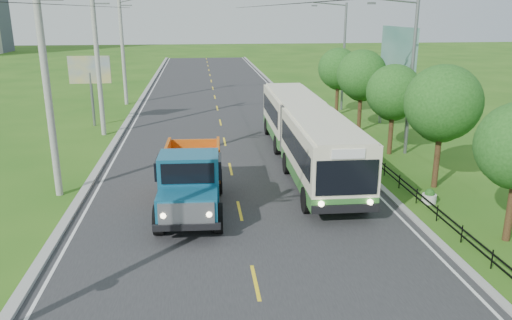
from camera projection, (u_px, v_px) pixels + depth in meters
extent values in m
plane|color=#255814|center=(255.00, 283.00, 15.94)|extent=(240.00, 240.00, 0.00)
cube|color=#28282B|center=(223.00, 135.00, 34.97)|extent=(14.00, 120.00, 0.02)
cube|color=#9E9E99|center=(118.00, 137.00, 34.16)|extent=(0.40, 120.00, 0.15)
cube|color=#9E9E99|center=(323.00, 131.00, 35.75)|extent=(0.30, 120.00, 0.10)
cube|color=silver|center=(126.00, 137.00, 34.23)|extent=(0.12, 120.00, 0.00)
cube|color=silver|center=(316.00, 132.00, 35.70)|extent=(0.12, 120.00, 0.00)
cube|color=yellow|center=(255.00, 282.00, 15.94)|extent=(0.12, 2.20, 0.00)
cube|color=black|center=(361.00, 150.00, 30.06)|extent=(0.04, 40.00, 0.60)
cylinder|color=gray|center=(47.00, 89.00, 22.16)|extent=(0.32, 0.32, 10.00)
cube|color=slate|center=(49.00, 0.00, 21.12)|extent=(1.20, 0.10, 0.10)
cylinder|color=gray|center=(98.00, 63.00, 33.57)|extent=(0.32, 0.32, 10.00)
cube|color=slate|center=(100.00, 4.00, 32.54)|extent=(1.20, 0.10, 0.10)
cylinder|color=gray|center=(123.00, 49.00, 44.99)|extent=(0.32, 0.32, 10.00)
cube|color=slate|center=(125.00, 5.00, 43.96)|extent=(1.20, 0.10, 0.10)
cylinder|color=#382314|center=(511.00, 204.00, 18.50)|extent=(0.28, 0.28, 2.97)
cylinder|color=#382314|center=(437.00, 154.00, 24.15)|extent=(0.28, 0.28, 3.36)
sphere|color=#1B4915|center=(443.00, 103.00, 23.43)|extent=(3.60, 3.60, 3.60)
sphere|color=#1B4915|center=(440.00, 116.00, 24.13)|extent=(2.64, 2.64, 2.64)
cylinder|color=#382314|center=(391.00, 130.00, 29.91)|extent=(0.28, 0.28, 3.02)
sphere|color=#1B4915|center=(394.00, 92.00, 29.26)|extent=(3.24, 3.24, 3.24)
sphere|color=#1B4915|center=(393.00, 101.00, 29.94)|extent=(2.38, 2.38, 2.38)
cylinder|color=#382314|center=(360.00, 109.00, 35.59)|extent=(0.28, 0.28, 3.25)
sphere|color=#1B4915|center=(362.00, 75.00, 34.89)|extent=(3.48, 3.48, 3.48)
sphere|color=#1B4915|center=(362.00, 84.00, 35.58)|extent=(2.55, 2.55, 2.55)
cylinder|color=#382314|center=(337.00, 96.00, 41.32)|extent=(0.28, 0.28, 3.08)
sphere|color=#1B4915|center=(338.00, 68.00, 40.66)|extent=(3.30, 3.30, 3.30)
sphere|color=#1B4915|center=(339.00, 76.00, 41.34)|extent=(2.42, 2.42, 2.42)
cylinder|color=slate|center=(411.00, 79.00, 29.16)|extent=(0.20, 0.20, 9.00)
cylinder|color=slate|center=(394.00, 0.00, 27.74)|extent=(2.80, 0.10, 0.34)
cube|color=slate|center=(372.00, 3.00, 27.64)|extent=(0.45, 0.16, 0.12)
cylinder|color=slate|center=(344.00, 58.00, 42.48)|extent=(0.20, 0.20, 9.00)
cylinder|color=slate|center=(330.00, 4.00, 41.06)|extent=(2.80, 0.10, 0.34)
cube|color=slate|center=(314.00, 6.00, 40.96)|extent=(0.45, 0.16, 0.12)
cylinder|color=silver|center=(429.00, 199.00, 22.54)|extent=(0.64, 0.64, 0.40)
sphere|color=#1B4915|center=(430.00, 193.00, 22.47)|extent=(0.44, 0.44, 0.44)
cylinder|color=silver|center=(370.00, 151.00, 30.15)|extent=(0.64, 0.64, 0.40)
sphere|color=#1B4915|center=(370.00, 147.00, 30.08)|extent=(0.44, 0.44, 0.44)
cylinder|color=silver|center=(335.00, 123.00, 37.77)|extent=(0.64, 0.64, 0.40)
sphere|color=#1B4915|center=(335.00, 120.00, 37.69)|extent=(0.44, 0.44, 0.44)
cylinder|color=slate|center=(92.00, 100.00, 37.16)|extent=(0.20, 0.20, 4.00)
cube|color=yellow|center=(90.00, 70.00, 36.53)|extent=(3.00, 0.15, 2.00)
cylinder|color=slate|center=(409.00, 102.00, 33.23)|extent=(0.24, 0.24, 5.00)
cylinder|color=slate|center=(382.00, 91.00, 37.99)|extent=(0.24, 0.24, 5.00)
cube|color=#144C47|center=(398.00, 49.00, 34.66)|extent=(0.20, 6.00, 3.00)
cube|color=#306E2C|center=(322.00, 173.00, 23.86)|extent=(2.92, 8.35, 0.61)
cube|color=beige|center=(323.00, 146.00, 23.46)|extent=(2.92, 8.35, 2.13)
cube|color=black|center=(323.00, 146.00, 23.46)|extent=(2.96, 7.69, 1.05)
cube|color=#306E2C|center=(291.00, 130.00, 32.56)|extent=(2.91, 7.79, 0.61)
cube|color=beige|center=(292.00, 109.00, 32.16)|extent=(2.91, 7.79, 2.13)
cube|color=black|center=(292.00, 109.00, 32.16)|extent=(2.94, 7.13, 1.05)
cube|color=#4C4C4C|center=(304.00, 129.00, 28.03)|extent=(2.62, 1.16, 2.63)
cube|color=black|center=(347.00, 178.00, 19.54)|extent=(2.49, 0.11, 1.44)
cylinder|color=black|center=(307.00, 200.00, 21.35)|extent=(0.38, 1.16, 1.15)
cylinder|color=black|center=(364.00, 198.00, 21.58)|extent=(0.38, 1.16, 1.15)
cylinder|color=black|center=(287.00, 163.00, 26.52)|extent=(0.38, 1.16, 1.15)
cylinder|color=black|center=(333.00, 162.00, 26.75)|extent=(0.38, 1.16, 1.15)
cylinder|color=black|center=(277.00, 145.00, 30.10)|extent=(0.38, 1.16, 1.15)
cylinder|color=black|center=(318.00, 144.00, 30.33)|extent=(0.38, 1.16, 1.15)
cylinder|color=black|center=(268.00, 126.00, 34.96)|extent=(0.38, 1.16, 1.15)
cylinder|color=black|center=(303.00, 126.00, 35.18)|extent=(0.38, 1.16, 1.15)
cube|color=#135576|center=(188.00, 207.00, 18.97)|extent=(2.35, 1.62, 1.09)
cube|color=#135576|center=(190.00, 179.00, 20.37)|extent=(2.46, 1.84, 2.17)
cube|color=black|center=(189.00, 167.00, 20.22)|extent=(2.69, 1.53, 0.76)
cube|color=black|center=(192.00, 195.00, 21.50)|extent=(1.37, 6.56, 0.27)
cube|color=#C55D12|center=(193.00, 159.00, 22.95)|extent=(2.64, 3.37, 1.41)
cylinder|color=black|center=(159.00, 220.00, 19.27)|extent=(0.43, 1.21, 1.19)
cylinder|color=black|center=(218.00, 218.00, 19.43)|extent=(0.43, 1.21, 1.19)
cylinder|color=black|center=(170.00, 183.00, 23.43)|extent=(0.43, 1.21, 1.19)
cylinder|color=black|center=(218.00, 182.00, 23.58)|extent=(0.43, 1.21, 1.19)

